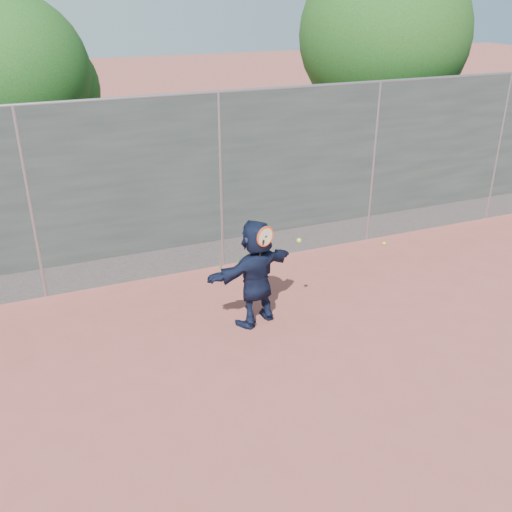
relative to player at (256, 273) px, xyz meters
name	(u,v)px	position (x,y,z in m)	size (l,w,h in m)	color
ground	(315,375)	(0.19, -1.50, -0.80)	(80.00, 80.00, 0.00)	#9E4C42
player	(256,273)	(0.00, 0.00, 0.00)	(1.48, 0.47, 1.59)	#121931
ball_ground	(384,243)	(3.35, 1.62, -0.76)	(0.07, 0.07, 0.07)	#AEE031
fence	(221,179)	(0.19, 2.00, 0.79)	(20.00, 0.06, 3.03)	#38423D
swing_action	(268,238)	(0.10, -0.20, 0.60)	(0.67, 0.17, 0.51)	#D44114
tree_right	(389,40)	(4.88, 4.25, 2.69)	(3.78, 3.60, 5.39)	#382314
tree_left	(17,80)	(-2.65, 5.05, 2.14)	(3.15, 3.00, 4.53)	#382314
weed_clump	(240,258)	(0.49, 1.88, -0.66)	(0.68, 0.07, 0.30)	#387226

